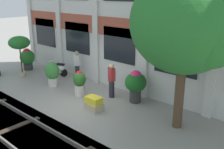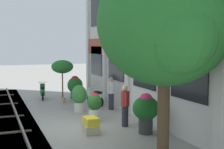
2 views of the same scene
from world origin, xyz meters
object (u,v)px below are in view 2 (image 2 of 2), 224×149
Objects in this scene: potted_plant_square_trough at (91,125)px; scooter_second_parked at (96,97)px; resident_watching_tracks at (111,92)px; broadleaf_tree at (165,26)px; resident_by_doorway at (125,105)px; potted_plant_ribbed_drum at (94,105)px; potted_plant_glazed_jar at (146,109)px; potted_plant_terracotta_small at (62,68)px; potted_plant_fluted_column at (75,86)px; scooter_near_curb at (43,92)px; potted_plant_stone_basin at (79,97)px.

scooter_second_parked reaches higher than potted_plant_square_trough.
scooter_second_parked is 1.42m from resident_watching_tracks.
broadleaf_tree reaches higher than resident_by_doorway.
potted_plant_ribbed_drum is 0.82× the size of potted_plant_glazed_jar.
broadleaf_tree is 3.74× the size of potted_plant_glazed_jar.
potted_plant_terracotta_small is 1.81m from potted_plant_fluted_column.
potted_plant_glazed_jar is at bearing 162.33° from scooter_second_parked.
potted_plant_fluted_column is 0.93× the size of potted_plant_glazed_jar.
scooter_near_curb is 5.01m from resident_watching_tracks.
scooter_second_parked is at bearing 10.70° from potted_plant_fluted_column.
potted_plant_fluted_column is at bearing -77.92° from resident_by_doorway.
scooter_second_parked is at bearing -179.94° from potted_plant_glazed_jar.
broadleaf_tree reaches higher than potted_plant_stone_basin.
broadleaf_tree reaches higher than potted_plant_terracotta_small.
potted_plant_stone_basin is 0.80× the size of resident_by_doorway.
potted_plant_stone_basin is 0.79× the size of resident_watching_tracks.
scooter_near_curb is at bearing -164.77° from potted_plant_glazed_jar.
scooter_near_curb is (-1.41, -0.88, -1.50)m from potted_plant_terracotta_small.
broadleaf_tree is 4.09× the size of scooter_second_parked.
potted_plant_square_trough is at bearing -113.23° from potted_plant_glazed_jar.
potted_plant_glazed_jar is at bearing 11.43° from potted_plant_terracotta_small.
scooter_second_parked is 4.53m from resident_by_doorway.
potted_plant_fluted_column is 0.84× the size of resident_by_doorway.
potted_plant_terracotta_small is at bearing -68.56° from resident_by_doorway.
broadleaf_tree is 3.38× the size of resident_watching_tracks.
potted_plant_square_trough is (7.35, -1.34, -0.49)m from potted_plant_fluted_column.
broadleaf_tree is 7.49m from resident_watching_tracks.
potted_plant_fluted_column is at bearing 135.65° from potted_plant_terracotta_small.
potted_plant_stone_basin is 0.95× the size of potted_plant_fluted_column.
resident_watching_tracks reaches higher than scooter_near_curb.
broadleaf_tree is 4.57× the size of potted_plant_ribbed_drum.
potted_plant_glazed_jar is at bearing 15.83° from potted_plant_stone_basin.
potted_plant_fluted_column is at bearing -7.03° from scooter_second_parked.
potted_plant_ribbed_drum is 1.49× the size of potted_plant_square_trough.
broadleaf_tree reaches higher than scooter_near_curb.
potted_plant_stone_basin is at bearing -157.41° from scooter_near_curb.
potted_plant_fluted_column reaches higher than scooter_second_parked.
broadleaf_tree is at bearing 3.96° from potted_plant_terracotta_small.
resident_by_doorway is (3.27, 0.95, 0.14)m from potted_plant_stone_basin.
potted_plant_fluted_column is at bearing -176.65° from potted_plant_glazed_jar.
potted_plant_ribbed_drum is (1.97, 0.12, -0.06)m from potted_plant_stone_basin.
resident_watching_tracks is (-1.89, 1.48, 0.21)m from potted_plant_ribbed_drum.
potted_plant_terracotta_small is at bearing 26.11° from scooter_second_parked.
resident_by_doorway reaches higher than potted_plant_stone_basin.
potted_plant_square_trough is 0.58× the size of scooter_near_curb.
potted_plant_glazed_jar is 1.19m from resident_by_doorway.
broadleaf_tree is 8.81m from scooter_second_parked.
potted_plant_square_trough is at bearing 24.33° from resident_by_doorway.
potted_plant_ribbed_drum is 0.90× the size of scooter_second_parked.
scooter_near_curb is (-8.55, -2.33, -0.44)m from potted_plant_glazed_jar.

